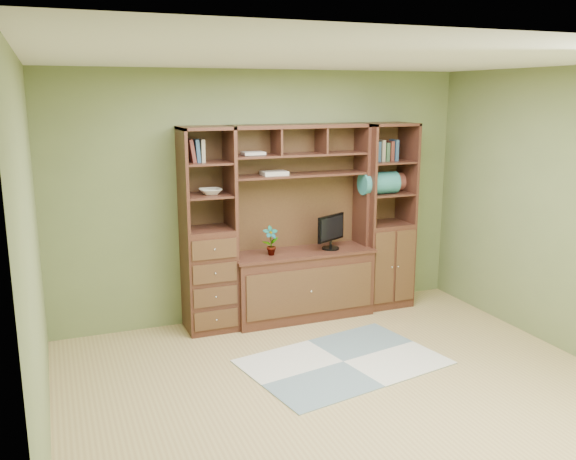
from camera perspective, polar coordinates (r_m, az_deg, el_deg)
name	(u,v)px	position (r m, az deg, el deg)	size (l,w,h in m)	color
room	(353,236)	(4.65, 6.09, -0.54)	(4.60, 4.10, 2.64)	tan
center_hutch	(302,224)	(6.38, 1.33, 0.59)	(1.54, 0.53, 2.05)	#432117
left_tower	(208,231)	(6.10, -7.50, -0.06)	(0.50, 0.45, 2.05)	#432117
right_tower	(385,216)	(6.87, 9.11, 1.30)	(0.55, 0.45, 2.05)	#432117
rug	(343,362)	(5.61, 5.20, -12.20)	(1.70, 1.13, 0.01)	#A1A7A6
monitor	(331,226)	(6.48, 4.04, 0.41)	(0.42, 0.19, 0.51)	black
orchid	(271,241)	(6.25, -1.63, -1.01)	(0.16, 0.11, 0.30)	#A46437
magazines	(274,173)	(6.27, -1.30, 5.35)	(0.26, 0.19, 0.04)	beige
bowl	(211,191)	(6.04, -7.26, 3.60)	(0.22, 0.22, 0.06)	silver
blanket_teal	(379,183)	(6.70, 8.50, 4.37)	(0.41, 0.24, 0.24)	#2A706C
blanket_red	(387,182)	(6.90, 9.29, 4.44)	(0.36, 0.20, 0.20)	brown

